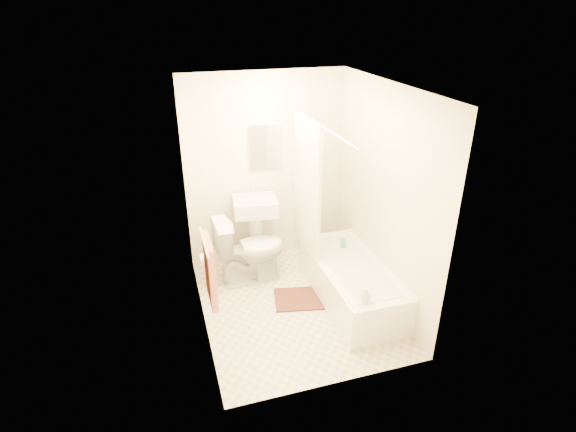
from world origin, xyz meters
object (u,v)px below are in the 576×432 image
object	(u,v)px
soap_bottle	(366,295)
sink	(256,230)
toilet	(250,250)
bath_mat	(301,299)
bathtub	(351,282)

from	to	relation	value
soap_bottle	sink	bearing A→B (deg)	112.30
toilet	sink	xyz separation A→B (m)	(0.14, 0.28, 0.11)
sink	soap_bottle	bearing A→B (deg)	-61.08
toilet	bath_mat	distance (m)	0.84
bathtub	soap_bottle	world-z (taller)	soap_bottle
toilet	bath_mat	size ratio (longest dim) A/B	1.42
sink	bathtub	size ratio (longest dim) A/B	0.64
toilet	bath_mat	bearing A→B (deg)	-144.69
sink	soap_bottle	size ratio (longest dim) A/B	6.05
bathtub	bath_mat	distance (m)	0.61
toilet	soap_bottle	distance (m)	1.63
bathtub	bath_mat	size ratio (longest dim) A/B	2.71
toilet	bathtub	bearing A→B (deg)	-128.39
bath_mat	toilet	bearing A→B (deg)	127.49
bathtub	soap_bottle	xyz separation A→B (m)	(-0.17, -0.67, 0.31)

